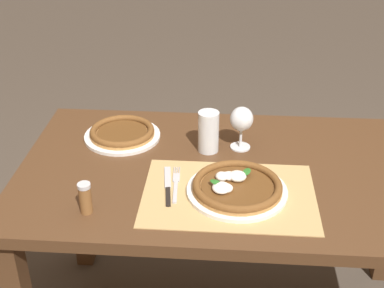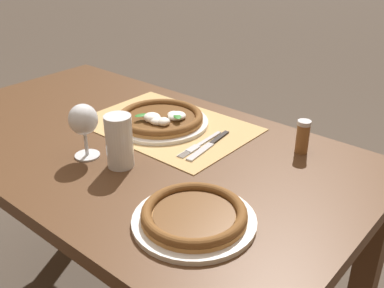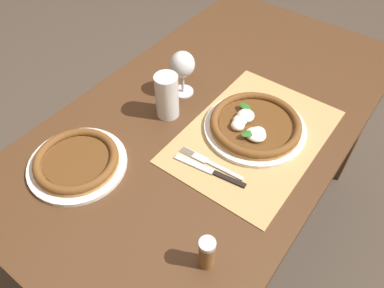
% 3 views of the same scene
% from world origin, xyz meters
% --- Properties ---
extents(dining_table, '(1.43, 0.81, 0.74)m').
position_xyz_m(dining_table, '(0.00, 0.00, 0.64)').
color(dining_table, '#4C301C').
rests_on(dining_table, ground).
extents(paper_placemat, '(0.52, 0.37, 0.00)m').
position_xyz_m(paper_placemat, '(-0.02, -0.15, 0.74)').
color(paper_placemat, tan).
rests_on(paper_placemat, dining_table).
extents(pizza_near, '(0.31, 0.31, 0.05)m').
position_xyz_m(pizza_near, '(-0.00, -0.14, 0.76)').
color(pizza_near, silver).
rests_on(pizza_near, paper_placemat).
extents(pizza_far, '(0.27, 0.27, 0.04)m').
position_xyz_m(pizza_far, '(-0.41, 0.18, 0.76)').
color(pizza_far, silver).
rests_on(pizza_far, dining_table).
extents(wine_glass, '(0.08, 0.08, 0.16)m').
position_xyz_m(wine_glass, '(0.01, 0.14, 0.85)').
color(wine_glass, silver).
rests_on(wine_glass, dining_table).
extents(pint_glass, '(0.07, 0.07, 0.15)m').
position_xyz_m(pint_glass, '(-0.10, 0.11, 0.81)').
color(pint_glass, silver).
rests_on(pint_glass, dining_table).
extents(fork, '(0.03, 0.20, 0.00)m').
position_xyz_m(fork, '(-0.19, -0.11, 0.75)').
color(fork, '#B7B7BC').
rests_on(fork, paper_placemat).
extents(knife, '(0.04, 0.22, 0.01)m').
position_xyz_m(knife, '(-0.21, -0.12, 0.75)').
color(knife, black).
rests_on(knife, paper_placemat).
extents(pepper_shaker, '(0.04, 0.04, 0.10)m').
position_xyz_m(pepper_shaker, '(-0.43, -0.27, 0.79)').
color(pepper_shaker, brown).
rests_on(pepper_shaker, dining_table).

